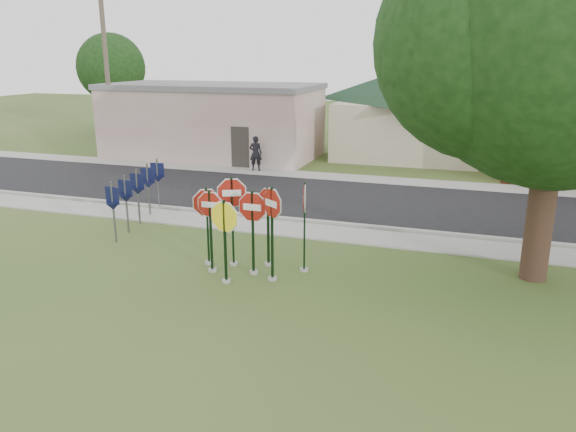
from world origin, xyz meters
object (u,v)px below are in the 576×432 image
(stop_sign_center, at_px, (253,220))
(pedestrian, at_px, (256,153))
(stop_sign_yellow, at_px, (225,230))
(stop_sign_left, at_px, (210,221))
(oak_tree, at_px, (564,30))
(utility_pole_near, at_px, (107,70))

(stop_sign_center, xyz_separation_m, pedestrian, (-5.12, 13.04, -0.58))
(stop_sign_center, distance_m, pedestrian, 14.02)
(stop_sign_center, height_order, stop_sign_yellow, stop_sign_center)
(stop_sign_yellow, bearing_deg, stop_sign_left, 140.16)
(stop_sign_left, bearing_deg, stop_sign_yellow, -39.84)
(oak_tree, relative_size, utility_pole_near, 1.19)
(stop_sign_left, relative_size, utility_pole_near, 0.26)
(stop_sign_yellow, relative_size, utility_pole_near, 0.25)
(stop_sign_left, distance_m, utility_pole_near, 19.49)
(pedestrian, bearing_deg, oak_tree, 126.38)
(utility_pole_near, xyz_separation_m, pedestrian, (9.09, -0.75, -4.02))
(stop_sign_center, relative_size, oak_tree, 0.22)
(stop_sign_yellow, xyz_separation_m, oak_tree, (7.74, 2.90, 4.93))
(stop_sign_yellow, distance_m, utility_pole_near, 20.37)
(stop_sign_center, bearing_deg, oak_tree, 16.02)
(oak_tree, distance_m, utility_pole_near, 24.52)
(stop_sign_yellow, bearing_deg, pedestrian, 108.61)
(stop_sign_yellow, height_order, utility_pole_near, utility_pole_near)
(stop_sign_center, xyz_separation_m, oak_tree, (7.28, 2.09, 4.85))
(oak_tree, relative_size, pedestrian, 6.35)
(stop_sign_center, xyz_separation_m, stop_sign_yellow, (-0.46, -0.81, -0.08))
(stop_sign_left, xyz_separation_m, utility_pole_near, (-13.07, 14.03, 3.49))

